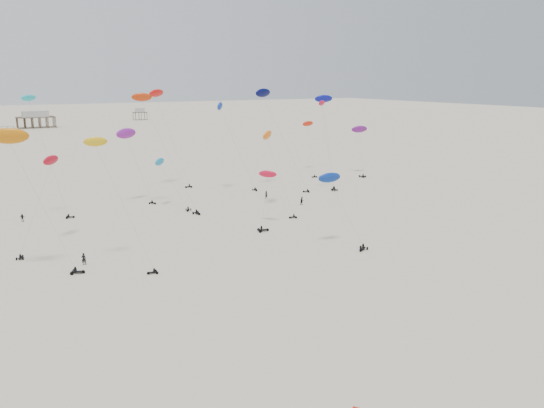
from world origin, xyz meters
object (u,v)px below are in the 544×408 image
pavilion_main (36,120)px  rig_4 (156,126)px  rig_0 (225,119)px  pavilion_small (140,115)px  spectator_0 (84,265)px  rig_9 (309,132)px

pavilion_main → rig_4: bearing=-89.7°
rig_0 → pavilion_small: bearing=-98.8°
rig_0 → pavilion_main: bearing=-82.0°
pavilion_main → spectator_0: pavilion_main is taller
pavilion_main → rig_9: size_ratio=1.04×
pavilion_main → rig_0: size_ratio=0.92×
pavilion_main → pavilion_small: 76.16m
pavilion_small → rig_0: 251.77m
rig_0 → spectator_0: bearing=45.6°
pavilion_small → rig_4: bearing=-105.0°
pavilion_main → rig_9: 209.84m
rig_4 → rig_0: bearing=-167.2°
pavilion_main → spectator_0: size_ratio=9.29×
rig_4 → spectator_0: size_ratio=12.24×
pavilion_small → rig_4: size_ratio=0.33×
pavilion_main → rig_9: (57.32, -201.71, 7.77)m
pavilion_small → rig_4: rig_4 is taller
pavilion_main → spectator_0: (-20.91, -257.48, -4.22)m
rig_9 → pavilion_main: bearing=11.5°
rig_9 → rig_0: bearing=108.9°
pavilion_small → rig_9: 232.21m
pavilion_main → rig_4: (1.33, -225.94, 13.77)m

